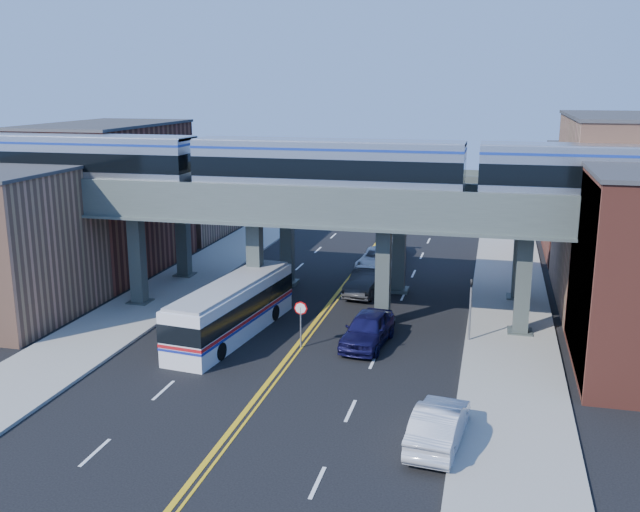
{
  "coord_description": "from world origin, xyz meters",
  "views": [
    {
      "loc": [
        10.15,
        -32.44,
        14.09
      ],
      "look_at": [
        0.69,
        5.79,
        4.52
      ],
      "focal_mm": 40.0,
      "sensor_mm": 36.0,
      "label": 1
    }
  ],
  "objects_px": {
    "car_lane_a": "(368,329)",
    "car_lane_c": "(379,260)",
    "car_lane_d": "(390,248)",
    "stop_sign": "(301,317)",
    "traffic_signal": "(471,303)",
    "transit_train": "(327,167)",
    "transit_bus": "(232,310)",
    "car_parked_curb": "(439,425)",
    "car_lane_b": "(367,282)"
  },
  "relations": [
    {
      "from": "transit_bus",
      "to": "car_lane_d",
      "type": "xyz_separation_m",
      "value": [
        6.0,
        20.8,
        -0.71
      ]
    },
    {
      "from": "car_lane_a",
      "to": "car_lane_b",
      "type": "xyz_separation_m",
      "value": [
        -1.82,
        9.7,
        -0.05
      ]
    },
    {
      "from": "car_lane_a",
      "to": "stop_sign",
      "type": "bearing_deg",
      "value": -154.82
    },
    {
      "from": "car_lane_d",
      "to": "car_lane_c",
      "type": "bearing_deg",
      "value": -93.2
    },
    {
      "from": "car_lane_c",
      "to": "car_parked_curb",
      "type": "distance_m",
      "value": 27.16
    },
    {
      "from": "stop_sign",
      "to": "car_lane_d",
      "type": "height_order",
      "value": "stop_sign"
    },
    {
      "from": "traffic_signal",
      "to": "car_lane_c",
      "type": "height_order",
      "value": "traffic_signal"
    },
    {
      "from": "stop_sign",
      "to": "car_lane_b",
      "type": "relative_size",
      "value": 0.5
    },
    {
      "from": "transit_bus",
      "to": "car_lane_c",
      "type": "relative_size",
      "value": 1.87
    },
    {
      "from": "stop_sign",
      "to": "car_lane_c",
      "type": "relative_size",
      "value": 0.42
    },
    {
      "from": "traffic_signal",
      "to": "transit_bus",
      "type": "xyz_separation_m",
      "value": [
        -13.23,
        -2.01,
        -0.78
      ]
    },
    {
      "from": "car_lane_a",
      "to": "car_lane_c",
      "type": "xyz_separation_m",
      "value": [
        -1.98,
        15.99,
        -0.05
      ]
    },
    {
      "from": "car_lane_b",
      "to": "car_parked_curb",
      "type": "xyz_separation_m",
      "value": [
        6.54,
        -20.04,
        -0.02
      ]
    },
    {
      "from": "car_lane_a",
      "to": "car_lane_d",
      "type": "relative_size",
      "value": 0.96
    },
    {
      "from": "transit_bus",
      "to": "car_parked_curb",
      "type": "xyz_separation_m",
      "value": [
        12.53,
        -10.08,
        -0.67
      ]
    },
    {
      "from": "transit_bus",
      "to": "car_lane_c",
      "type": "distance_m",
      "value": 17.27
    },
    {
      "from": "traffic_signal",
      "to": "car_lane_b",
      "type": "height_order",
      "value": "traffic_signal"
    },
    {
      "from": "stop_sign",
      "to": "car_lane_a",
      "type": "bearing_deg",
      "value": 19.78
    },
    {
      "from": "transit_train",
      "to": "car_lane_d",
      "type": "distance_m",
      "value": 18.88
    },
    {
      "from": "transit_bus",
      "to": "car_lane_a",
      "type": "bearing_deg",
      "value": -81.31
    },
    {
      "from": "car_lane_a",
      "to": "transit_bus",
      "type": "bearing_deg",
      "value": -172.7
    },
    {
      "from": "car_lane_a",
      "to": "car_lane_b",
      "type": "distance_m",
      "value": 9.87
    },
    {
      "from": "traffic_signal",
      "to": "car_lane_b",
      "type": "bearing_deg",
      "value": 132.35
    },
    {
      "from": "transit_train",
      "to": "car_lane_c",
      "type": "distance_m",
      "value": 14.93
    },
    {
      "from": "stop_sign",
      "to": "traffic_signal",
      "type": "height_order",
      "value": "traffic_signal"
    },
    {
      "from": "car_lane_b",
      "to": "transit_train",
      "type": "bearing_deg",
      "value": -96.04
    },
    {
      "from": "stop_sign",
      "to": "transit_bus",
      "type": "relative_size",
      "value": 0.22
    },
    {
      "from": "car_lane_d",
      "to": "stop_sign",
      "type": "bearing_deg",
      "value": -95.38
    },
    {
      "from": "car_lane_d",
      "to": "transit_train",
      "type": "bearing_deg",
      "value": -95.76
    },
    {
      "from": "car_lane_d",
      "to": "car_lane_a",
      "type": "bearing_deg",
      "value": -85.97
    },
    {
      "from": "transit_bus",
      "to": "car_lane_d",
      "type": "distance_m",
      "value": 21.66
    },
    {
      "from": "stop_sign",
      "to": "car_lane_a",
      "type": "relative_size",
      "value": 0.49
    },
    {
      "from": "stop_sign",
      "to": "car_lane_c",
      "type": "distance_m",
      "value": 17.32
    },
    {
      "from": "car_lane_b",
      "to": "car_parked_curb",
      "type": "relative_size",
      "value": 1.02
    },
    {
      "from": "car_lane_c",
      "to": "car_lane_d",
      "type": "xyz_separation_m",
      "value": [
        0.18,
        4.55,
        -0.06
      ]
    },
    {
      "from": "stop_sign",
      "to": "car_parked_curb",
      "type": "height_order",
      "value": "stop_sign"
    },
    {
      "from": "car_parked_curb",
      "to": "car_lane_a",
      "type": "bearing_deg",
      "value": -59.5
    },
    {
      "from": "transit_train",
      "to": "stop_sign",
      "type": "distance_m",
      "value": 9.08
    },
    {
      "from": "car_lane_a",
      "to": "car_lane_c",
      "type": "distance_m",
      "value": 16.11
    },
    {
      "from": "car_lane_d",
      "to": "car_parked_curb",
      "type": "height_order",
      "value": "car_parked_curb"
    },
    {
      "from": "transit_train",
      "to": "car_lane_b",
      "type": "relative_size",
      "value": 9.24
    },
    {
      "from": "transit_bus",
      "to": "car_lane_c",
      "type": "bearing_deg",
      "value": -12.94
    },
    {
      "from": "traffic_signal",
      "to": "car_lane_c",
      "type": "bearing_deg",
      "value": 117.47
    },
    {
      "from": "transit_bus",
      "to": "car_lane_b",
      "type": "xyz_separation_m",
      "value": [
        5.98,
        9.96,
        -0.65
      ]
    },
    {
      "from": "car_lane_c",
      "to": "car_parked_curb",
      "type": "relative_size",
      "value": 1.21
    },
    {
      "from": "car_lane_d",
      "to": "car_parked_curb",
      "type": "bearing_deg",
      "value": -79.05
    },
    {
      "from": "traffic_signal",
      "to": "car_lane_b",
      "type": "relative_size",
      "value": 0.77
    },
    {
      "from": "stop_sign",
      "to": "car_lane_a",
      "type": "distance_m",
      "value": 3.79
    },
    {
      "from": "transit_train",
      "to": "transit_bus",
      "type": "height_order",
      "value": "transit_train"
    },
    {
      "from": "transit_train",
      "to": "transit_bus",
      "type": "distance_m",
      "value": 9.91
    }
  ]
}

